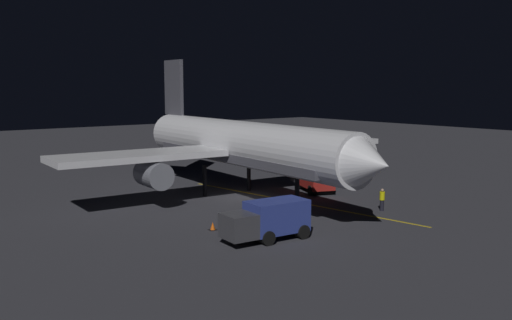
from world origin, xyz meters
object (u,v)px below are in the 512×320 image
(baggage_truck, at_px, (269,220))
(traffic_cone_near_left, at_px, (213,226))
(ground_crew_worker, at_px, (382,199))
(traffic_cone_near_right, at_px, (250,225))
(catering_truck, at_px, (312,178))
(traffic_cone_far, at_px, (223,224))
(airliner, at_px, (238,145))
(traffic_cone_under_wing, at_px, (284,206))

(baggage_truck, height_order, traffic_cone_near_left, baggage_truck)
(ground_crew_worker, relative_size, traffic_cone_near_right, 3.16)
(traffic_cone_near_left, bearing_deg, baggage_truck, 109.15)
(baggage_truck, xyz_separation_m, traffic_cone_near_right, (-0.81, -3.00, -1.00))
(traffic_cone_near_right, bearing_deg, traffic_cone_near_left, -27.60)
(catering_truck, height_order, traffic_cone_far, catering_truck)
(traffic_cone_far, bearing_deg, airliner, -131.56)
(traffic_cone_far, bearing_deg, traffic_cone_under_wing, -165.44)
(traffic_cone_near_right, bearing_deg, traffic_cone_far, -44.78)
(airliner, distance_m, traffic_cone_near_right, 11.81)
(baggage_truck, height_order, traffic_cone_near_right, baggage_truck)
(baggage_truck, height_order, catering_truck, baggage_truck)
(airliner, height_order, traffic_cone_near_right, airliner)
(traffic_cone_under_wing, bearing_deg, ground_crew_worker, 136.83)
(airliner, xyz_separation_m, traffic_cone_far, (7.13, 8.05, -4.27))
(airliner, relative_size, ground_crew_worker, 19.87)
(traffic_cone_near_left, distance_m, traffic_cone_far, 0.95)
(baggage_truck, height_order, ground_crew_worker, baggage_truck)
(catering_truck, height_order, traffic_cone_under_wing, catering_truck)
(traffic_cone_far, bearing_deg, traffic_cone_near_right, 135.22)
(catering_truck, bearing_deg, traffic_cone_near_right, 30.09)
(catering_truck, bearing_deg, airliner, -14.72)
(traffic_cone_far, bearing_deg, catering_truck, -156.56)
(baggage_truck, distance_m, catering_truck, 17.28)
(traffic_cone_under_wing, bearing_deg, baggage_truck, 42.93)
(baggage_truck, xyz_separation_m, traffic_cone_under_wing, (-6.62, -6.16, -1.00))
(baggage_truck, distance_m, traffic_cone_near_left, 4.54)
(traffic_cone_near_left, bearing_deg, catering_truck, -157.46)
(airliner, height_order, traffic_cone_far, airliner)
(ground_crew_worker, relative_size, traffic_cone_far, 3.16)
(traffic_cone_near_left, bearing_deg, ground_crew_worker, 166.79)
(catering_truck, relative_size, traffic_cone_near_right, 12.14)
(traffic_cone_near_right, relative_size, traffic_cone_under_wing, 1.00)
(airliner, relative_size, traffic_cone_near_right, 62.85)
(ground_crew_worker, bearing_deg, traffic_cone_under_wing, -43.17)
(baggage_truck, xyz_separation_m, ground_crew_worker, (-12.12, -0.99, -0.36))
(traffic_cone_near_left, bearing_deg, traffic_cone_near_right, 152.40)
(baggage_truck, relative_size, traffic_cone_near_right, 10.52)
(ground_crew_worker, distance_m, traffic_cone_near_right, 11.50)
(airliner, xyz_separation_m, baggage_truck, (6.63, 12.35, -3.27))
(airliner, distance_m, traffic_cone_under_wing, 7.53)
(traffic_cone_near_left, xyz_separation_m, traffic_cone_under_wing, (-8.07, -1.98, 0.00))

